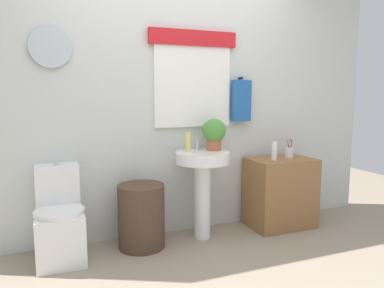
# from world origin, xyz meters

# --- Properties ---
(ground_plane) EXTENTS (8.00, 8.00, 0.00)m
(ground_plane) POSITION_xyz_m (0.00, 0.00, 0.00)
(ground_plane) COLOR gray
(back_wall) EXTENTS (4.40, 0.18, 2.60)m
(back_wall) POSITION_xyz_m (0.00, 1.15, 1.30)
(back_wall) COLOR silver
(back_wall) RESTS_ON ground_plane
(toilet) EXTENTS (0.38, 0.51, 0.76)m
(toilet) POSITION_xyz_m (-1.03, 0.88, 0.29)
(toilet) COLOR white
(toilet) RESTS_ON ground_plane
(laundry_hamper) EXTENTS (0.40, 0.40, 0.55)m
(laundry_hamper) POSITION_xyz_m (-0.37, 0.85, 0.27)
(laundry_hamper) COLOR #4C3828
(laundry_hamper) RESTS_ON ground_plane
(pedestal_sink) EXTENTS (0.49, 0.49, 0.80)m
(pedestal_sink) POSITION_xyz_m (0.20, 0.85, 0.59)
(pedestal_sink) COLOR white
(pedestal_sink) RESTS_ON ground_plane
(faucet) EXTENTS (0.03, 0.03, 0.10)m
(faucet) POSITION_xyz_m (0.20, 0.97, 0.85)
(faucet) COLOR silver
(faucet) RESTS_ON pedestal_sink
(wooden_cabinet) EXTENTS (0.63, 0.44, 0.69)m
(wooden_cabinet) POSITION_xyz_m (1.05, 0.85, 0.34)
(wooden_cabinet) COLOR olive
(wooden_cabinet) RESTS_ON ground_plane
(soap_bottle) EXTENTS (0.05, 0.05, 0.18)m
(soap_bottle) POSITION_xyz_m (0.08, 0.90, 0.89)
(soap_bottle) COLOR #DBD166
(soap_bottle) RESTS_ON pedestal_sink
(potted_plant) EXTENTS (0.22, 0.22, 0.29)m
(potted_plant) POSITION_xyz_m (0.34, 0.91, 0.96)
(potted_plant) COLOR #AD5B38
(potted_plant) RESTS_ON pedestal_sink
(lotion_bottle) EXTENTS (0.05, 0.05, 0.18)m
(lotion_bottle) POSITION_xyz_m (0.94, 0.81, 0.78)
(lotion_bottle) COLOR white
(lotion_bottle) RESTS_ON wooden_cabinet
(toothbrush_cup) EXTENTS (0.08, 0.08, 0.19)m
(toothbrush_cup) POSITION_xyz_m (1.16, 0.87, 0.74)
(toothbrush_cup) COLOR silver
(toothbrush_cup) RESTS_ON wooden_cabinet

